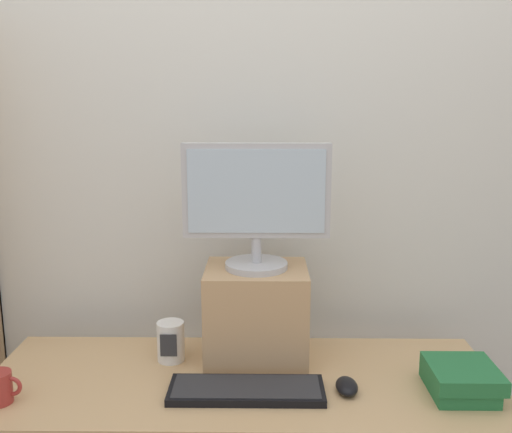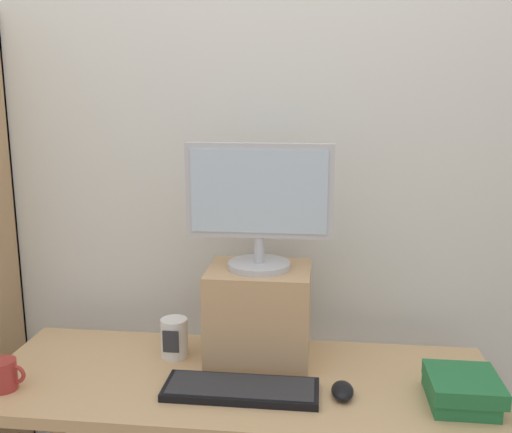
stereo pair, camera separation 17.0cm
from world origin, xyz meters
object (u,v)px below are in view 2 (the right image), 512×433
Objects in this scene: desk at (240,401)px; riser_box at (259,313)px; computer_monitor at (259,201)px; coffee_mug at (4,375)px; book_stack at (462,389)px; desk_speaker at (174,338)px; computer_mouse at (342,391)px; keyboard at (241,389)px.

desk is 0.28m from riser_box.
computer_monitor reaches higher than coffee_mug.
riser_box is 0.65m from book_stack.
computer_monitor is 0.80m from book_stack.
riser_box reaches higher than book_stack.
riser_box reaches higher than desk_speaker.
computer_mouse is (0.27, -0.23, -0.13)m from riser_box.
desk_speaker reaches higher than desk.
desk_speaker is (-0.87, 0.20, 0.02)m from book_stack.
computer_mouse is (0.27, -0.23, -0.51)m from computer_monitor.
desk is 15.04× the size of computer_mouse.
coffee_mug is (-0.69, -0.06, 0.03)m from keyboard.
book_stack reaches higher than desk.
riser_box is 0.73× the size of keyboard.
desk is at bearing -106.35° from riser_box.
riser_box is 0.37m from computer_monitor.
book_stack is at bearing -20.94° from riser_box.
book_stack is at bearing 1.44° from keyboard.
desk is 14.30× the size of coffee_mug.
computer_monitor is (0.04, 0.14, 0.61)m from desk.
coffee_mug is (-0.72, -0.30, -0.48)m from computer_monitor.
keyboard is at bearing -177.13° from computer_mouse.
computer_mouse reaches higher than desk.
desk_speaker is (0.44, 0.27, 0.02)m from coffee_mug.
keyboard is at bearing -40.36° from desk_speaker.
riser_box is at bearing 73.65° from desk.
coffee_mug is at bearing -157.35° from riser_box.
book_stack is at bearing -20.82° from computer_monitor.
riser_box is 0.28m from keyboard.
coffee_mug is at bearing -167.04° from desk.
riser_box is 3.16× the size of computer_mouse.
book_stack is 1.65× the size of desk_speaker.
coffee_mug is at bearing -157.44° from computer_monitor.
riser_box is at bearing 6.01° from desk_speaker.
desk is at bearing -26.05° from desk_speaker.
desk is at bearing 164.67° from computer_mouse.
desk_speaker is at bearing 153.95° from desk.
riser_box is at bearing 159.06° from book_stack.
riser_box is at bearing 90.00° from computer_monitor.
computer_mouse is at bearing -15.33° from desk.
desk_speaker is (-0.24, 0.12, 0.15)m from desk.
computer_monitor reaches higher than riser_box.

